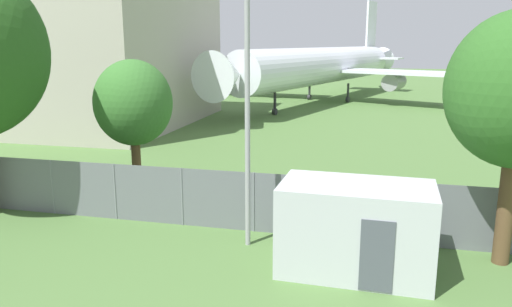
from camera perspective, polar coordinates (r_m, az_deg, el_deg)
hangar_building at (r=42.90m, az=-21.88°, el=11.96°), size 21.18×17.91×14.42m
perimeter_fence at (r=17.43m, az=-8.44°, el=-4.92°), size 56.07×0.07×2.05m
airplane at (r=53.24m, az=7.88°, el=9.89°), size 32.36×39.71×11.22m
portable_cabin at (r=14.08m, az=11.33°, el=-8.40°), size 4.19×2.42×2.50m
tree_behind_benches at (r=21.32m, az=-13.85°, el=5.59°), size 3.24×3.24×5.56m
light_mast at (r=14.78m, az=-1.00°, el=7.64°), size 0.44×0.44×8.16m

